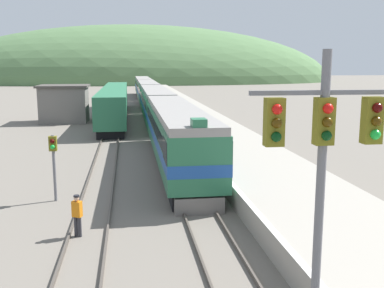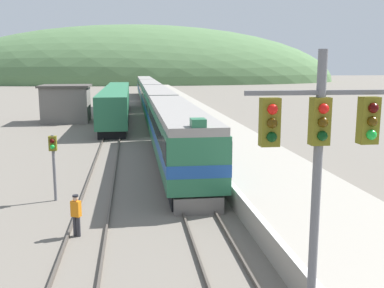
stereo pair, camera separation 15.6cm
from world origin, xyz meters
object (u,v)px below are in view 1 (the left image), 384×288
object	(u,v)px
express_train_lead_car	(176,134)
carriage_third	(148,93)
carriage_fourth	(143,86)
track_worker	(77,213)
carriage_second	(156,105)
siding_train	(115,103)
signal_mast_main	(323,153)
signal_post_siding	(53,154)

from	to	relation	value
express_train_lead_car	carriage_third	xyz separation A→B (m)	(0.00, 43.01, -0.01)
carriage_fourth	track_worker	size ratio (longest dim) A/B	12.43
carriage_second	siding_train	xyz separation A→B (m)	(-4.67, 5.54, -0.17)
carriage_second	carriage_fourth	distance (m)	42.93
carriage_second	signal_mast_main	size ratio (longest dim) A/B	2.99
carriage_fourth	track_worker	world-z (taller)	carriage_fourth
signal_post_siding	track_worker	size ratio (longest dim) A/B	1.96
carriage_second	track_worker	distance (m)	33.61
carriage_fourth	carriage_second	bearing A→B (deg)	-90.00
carriage_second	carriage_fourth	size ratio (longest dim) A/B	1.00
carriage_second	carriage_fourth	bearing A→B (deg)	90.00
track_worker	siding_train	bearing A→B (deg)	89.42
siding_train	signal_mast_main	bearing A→B (deg)	-82.94
signal_mast_main	track_worker	xyz separation A→B (m)	(-6.17, 7.95, -3.76)
signal_post_siding	carriage_second	bearing A→B (deg)	76.82
signal_post_siding	track_worker	bearing A→B (deg)	-72.03
signal_mast_main	carriage_third	bearing A→B (deg)	91.02
express_train_lead_car	carriage_fourth	bearing A→B (deg)	90.00
carriage_fourth	siding_train	world-z (taller)	carriage_fourth
carriage_second	carriage_third	size ratio (longest dim) A/B	1.00
signal_post_siding	track_worker	world-z (taller)	signal_post_siding
signal_mast_main	carriage_fourth	bearing A→B (deg)	90.76
carriage_second	signal_post_siding	distance (m)	29.12
carriage_fourth	signal_post_siding	size ratio (longest dim) A/B	6.34
carriage_second	signal_post_siding	world-z (taller)	carriage_second
carriage_third	track_worker	world-z (taller)	carriage_third
express_train_lead_car	track_worker	world-z (taller)	express_train_lead_car
carriage_fourth	siding_train	xyz separation A→B (m)	(-4.67, -37.39, -0.17)
express_train_lead_car	carriage_second	bearing A→B (deg)	90.00
carriage_second	carriage_third	distance (m)	21.46
carriage_second	carriage_third	bearing A→B (deg)	90.00
carriage_third	siding_train	bearing A→B (deg)	-106.35
express_train_lead_car	carriage_fourth	xyz separation A→B (m)	(0.00, 64.48, -0.01)
siding_train	carriage_fourth	bearing A→B (deg)	82.88
siding_train	track_worker	distance (m)	38.76
carriage_third	signal_mast_main	distance (m)	62.68
carriage_second	signal_post_siding	xyz separation A→B (m)	(-6.64, -28.35, 0.23)
express_train_lead_car	track_worker	bearing A→B (deg)	-113.48
carriage_third	signal_mast_main	size ratio (longest dim) A/B	2.99
carriage_third	signal_mast_main	bearing A→B (deg)	-88.98
carriage_third	track_worker	bearing A→B (deg)	-95.29
carriage_fourth	carriage_third	bearing A→B (deg)	-90.00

